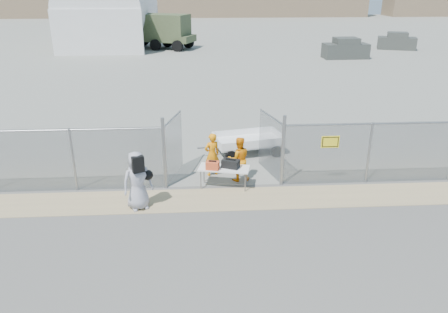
{
  "coord_description": "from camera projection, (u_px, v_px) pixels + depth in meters",
  "views": [
    {
      "loc": [
        -0.85,
        -11.61,
        6.61
      ],
      "look_at": [
        0.0,
        2.0,
        1.1
      ],
      "focal_mm": 35.0,
      "sensor_mm": 36.0,
      "label": 1
    }
  ],
  "objects": [
    {
      "name": "utility_trailer",
      "position": [
        248.0,
        143.0,
        17.87
      ],
      "size": [
        3.82,
        2.52,
        0.85
      ],
      "primitive_type": null,
      "rotation": [
        0.0,
        0.0,
        0.22
      ],
      "color": "white",
      "rests_on": "ground"
    },
    {
      "name": "ground",
      "position": [
        228.0,
        215.0,
        13.27
      ],
      "size": [
        160.0,
        160.0,
        0.0
      ],
      "primitive_type": "plane",
      "color": "#464646"
    },
    {
      "name": "black_duffel",
      "position": [
        231.0,
        164.0,
        14.75
      ],
      "size": [
        0.66,
        0.55,
        0.28
      ],
      "primitive_type": "cube",
      "rotation": [
        0.0,
        0.0,
        -0.44
      ],
      "color": "black",
      "rests_on": "folding_table"
    },
    {
      "name": "tarmac_inside",
      "position": [
        203.0,
        40.0,
        52.14
      ],
      "size": [
        160.0,
        80.0,
        0.01
      ],
      "primitive_type": "cube",
      "color": "gray",
      "rests_on": "ground"
    },
    {
      "name": "visitor",
      "position": [
        137.0,
        181.0,
        13.32
      ],
      "size": [
        1.08,
        0.92,
        1.88
      ],
      "primitive_type": "imported",
      "rotation": [
        0.0,
        0.0,
        0.41
      ],
      "color": "#9C9BA7",
      "rests_on": "ground"
    },
    {
      "name": "parked_vehicle_mid",
      "position": [
        397.0,
        41.0,
        44.77
      ],
      "size": [
        4.05,
        2.81,
        1.68
      ],
      "primitive_type": null,
      "rotation": [
        0.0,
        0.0,
        -0.34
      ],
      "color": "#3C403C",
      "rests_on": "ground"
    },
    {
      "name": "military_truck",
      "position": [
        159.0,
        32.0,
        44.99
      ],
      "size": [
        7.7,
        5.26,
        3.45
      ],
      "primitive_type": null,
      "rotation": [
        0.0,
        0.0,
        -0.4
      ],
      "color": "#434E2F",
      "rests_on": "ground"
    },
    {
      "name": "dirt_strip",
      "position": [
        226.0,
        199.0,
        14.2
      ],
      "size": [
        44.0,
        1.6,
        0.01
      ],
      "primitive_type": "cube",
      "color": "tan",
      "rests_on": "ground"
    },
    {
      "name": "orange_bag",
      "position": [
        213.0,
        165.0,
        14.62
      ],
      "size": [
        0.49,
        0.38,
        0.27
      ],
      "primitive_type": "cube",
      "rotation": [
        0.0,
        0.0,
        -0.25
      ],
      "color": "#E45228",
      "rests_on": "folding_table"
    },
    {
      "name": "quonset_hangar",
      "position": [
        112.0,
        6.0,
        48.21
      ],
      "size": [
        9.0,
        18.0,
        8.0
      ],
      "primitive_type": null,
      "color": "silver",
      "rests_on": "ground"
    },
    {
      "name": "folding_table",
      "position": [
        224.0,
        177.0,
        14.93
      ],
      "size": [
        1.81,
        1.05,
        0.72
      ],
      "primitive_type": null,
      "rotation": [
        0.0,
        0.0,
        -0.21
      ],
      "color": "white",
      "rests_on": "ground"
    },
    {
      "name": "chain_link_fence",
      "position": [
        224.0,
        156.0,
        14.71
      ],
      "size": [
        40.0,
        0.2,
        2.2
      ],
      "primitive_type": null,
      "color": "gray",
      "rests_on": "ground"
    },
    {
      "name": "parked_vehicle_near",
      "position": [
        346.0,
        48.0,
        39.54
      ],
      "size": [
        4.04,
        1.95,
        1.8
      ],
      "primitive_type": null,
      "rotation": [
        0.0,
        0.0,
        0.04
      ],
      "color": "#3C403C",
      "rests_on": "ground"
    },
    {
      "name": "security_worker_right",
      "position": [
        239.0,
        159.0,
        15.27
      ],
      "size": [
        0.85,
        0.7,
        1.61
      ],
      "primitive_type": "imported",
      "rotation": [
        0.0,
        0.0,
        3.27
      ],
      "color": "orange",
      "rests_on": "ground"
    },
    {
      "name": "security_worker_left",
      "position": [
        212.0,
        155.0,
        15.68
      ],
      "size": [
        0.69,
        0.59,
        1.61
      ],
      "primitive_type": "imported",
      "rotation": [
        0.0,
        0.0,
        3.55
      ],
      "color": "orange",
      "rests_on": "ground"
    }
  ]
}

